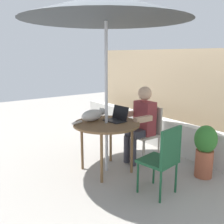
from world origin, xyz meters
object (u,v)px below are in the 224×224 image
object	(u,v)px
patio_table	(106,127)
potted_plant_by_chair	(205,149)
chair_occupied	(148,129)
chair_empty	(164,156)
patio_umbrella	(106,7)
laptop	(118,117)
person_seated	(141,120)
cat	(93,115)

from	to	relation	value
patio_table	potted_plant_by_chair	size ratio (longest dim) A/B	1.27
chair_occupied	chair_empty	size ratio (longest dim) A/B	1.00
chair_empty	potted_plant_by_chair	xyz separation A→B (m)	(-0.01, 0.85, -0.10)
patio_table	patio_umbrella	world-z (taller)	patio_umbrella
chair_empty	laptop	bearing A→B (deg)	176.86
person_seated	cat	world-z (taller)	person_seated
patio_table	laptop	world-z (taller)	laptop
potted_plant_by_chair	person_seated	bearing A→B (deg)	-160.94
chair_occupied	potted_plant_by_chair	xyz separation A→B (m)	(0.97, 0.18, -0.10)
person_seated	potted_plant_by_chair	bearing A→B (deg)	19.06
patio_table	laptop	xyz separation A→B (m)	(-0.01, 0.22, 0.13)
person_seated	cat	bearing A→B (deg)	-107.22
patio_table	chair_empty	bearing A→B (deg)	9.44
chair_empty	potted_plant_by_chair	world-z (taller)	chair_empty
potted_plant_by_chair	patio_table	bearing A→B (deg)	-133.64
cat	potted_plant_by_chair	size ratio (longest dim) A/B	0.85
cat	potted_plant_by_chair	xyz separation A→B (m)	(1.21, 1.10, -0.41)
patio_table	patio_umbrella	size ratio (longest dim) A/B	0.39
chair_empty	person_seated	world-z (taller)	person_seated
patio_umbrella	laptop	bearing A→B (deg)	93.63
chair_occupied	chair_empty	bearing A→B (deg)	-34.63
chair_occupied	cat	size ratio (longest dim) A/B	1.37
patio_umbrella	cat	size ratio (longest dim) A/B	3.88
laptop	chair_empty	bearing A→B (deg)	-3.14
patio_table	chair_occupied	distance (m)	0.85
patio_table	chair_empty	distance (m)	1.01
cat	potted_plant_by_chair	world-z (taller)	cat
person_seated	cat	size ratio (longest dim) A/B	1.90
patio_umbrella	laptop	xyz separation A→B (m)	(-0.01, 0.22, -1.52)
patio_table	laptop	bearing A→B (deg)	93.63
patio_umbrella	cat	xyz separation A→B (m)	(-0.24, -0.08, -1.50)
patio_umbrella	chair_empty	distance (m)	2.06
patio_table	potted_plant_by_chair	bearing A→B (deg)	46.36
patio_table	person_seated	xyz separation A→B (m)	(0.00, 0.68, 0.01)
chair_occupied	cat	xyz separation A→B (m)	(-0.24, -0.92, 0.31)
person_seated	potted_plant_by_chair	size ratio (longest dim) A/B	1.62
patio_table	person_seated	world-z (taller)	person_seated
cat	patio_table	bearing A→B (deg)	18.63
patio_umbrella	potted_plant_by_chair	size ratio (longest dim) A/B	3.30
person_seated	laptop	distance (m)	0.48
chair_occupied	person_seated	xyz separation A→B (m)	(0.00, -0.16, 0.17)
chair_empty	laptop	size ratio (longest dim) A/B	2.72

